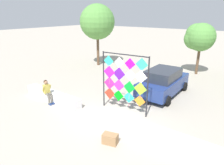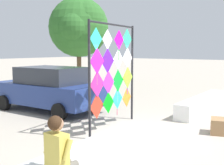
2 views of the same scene
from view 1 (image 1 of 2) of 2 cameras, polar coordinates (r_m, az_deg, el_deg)
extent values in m
plane|color=#ADA393|center=(10.60, 0.00, -9.53)|extent=(120.00, 120.00, 0.00)
cube|color=white|center=(12.84, -16.26, -3.66)|extent=(4.39, 0.55, 0.56)
cube|color=white|center=(8.53, 21.18, -16.53)|extent=(4.39, 0.55, 0.56)
cylinder|color=#232328|center=(11.22, -2.34, 0.85)|extent=(0.07, 0.07, 3.14)
cylinder|color=#232328|center=(10.08, 9.92, -1.56)|extent=(0.07, 0.07, 3.14)
cylinder|color=#232328|center=(10.19, 3.63, 7.80)|extent=(2.57, 0.30, 0.06)
cube|color=red|center=(11.30, -0.63, -3.07)|extent=(0.69, 0.08, 0.69)
cube|color=#06CF14|center=(10.99, 1.85, -3.69)|extent=(0.62, 0.07, 0.62)
cube|color=#27F1BB|center=(10.74, 4.75, -4.16)|extent=(0.62, 0.07, 0.62)
cylinder|color=#E5164E|center=(10.92, 4.71, -6.14)|extent=(0.02, 0.02, 0.20)
cube|color=orange|center=(10.51, 7.75, -5.12)|extent=(0.62, 0.07, 0.62)
cube|color=#E62385|center=(11.07, -0.68, -0.17)|extent=(0.71, 0.08, 0.71)
cube|color=#B72AE2|center=(10.78, 1.92, -0.78)|extent=(0.67, 0.07, 0.67)
cube|color=#0ADD2A|center=(10.52, 4.86, -1.36)|extent=(0.68, 0.08, 0.68)
cylinder|color=#E516C6|center=(10.72, 4.81, -3.91)|extent=(0.02, 0.02, 0.34)
cube|color=#98CF2F|center=(10.24, 7.92, -1.77)|extent=(0.70, 0.08, 0.70)
cylinder|color=#5D16E5|center=(10.41, 7.83, -4.06)|extent=(0.02, 0.02, 0.20)
cube|color=#D819CC|center=(10.88, -0.79, 2.97)|extent=(0.70, 0.08, 0.71)
cylinder|color=#16E523|center=(11.04, -0.75, 0.46)|extent=(0.02, 0.02, 0.30)
cube|color=#5314DB|center=(10.60, 2.00, 2.45)|extent=(0.71, 0.08, 0.71)
cylinder|color=#A4E516|center=(10.77, 2.00, -0.23)|extent=(0.02, 0.02, 0.35)
cube|color=white|center=(10.31, 5.18, 2.03)|extent=(0.60, 0.07, 0.61)
cylinder|color=#16E56A|center=(10.44, 5.14, -0.01)|extent=(0.02, 0.02, 0.18)
cube|color=white|center=(10.04, 8.07, 1.58)|extent=(0.67, 0.08, 0.68)
cube|color=#2FEFC7|center=(10.75, -0.96, 6.03)|extent=(0.59, 0.07, 0.59)
cube|color=white|center=(10.45, 2.06, 5.66)|extent=(0.57, 0.07, 0.57)
cylinder|color=#16E5B2|center=(10.55, 2.06, 3.60)|extent=(0.02, 0.02, 0.21)
cube|color=#F510F2|center=(10.13, 5.05, 5.20)|extent=(0.59, 0.07, 0.59)
cylinder|color=#16E519|center=(10.26, 5.00, 2.71)|extent=(0.02, 0.02, 0.33)
cube|color=#35E6A4|center=(9.90, 8.31, 5.00)|extent=(0.65, 0.07, 0.65)
cylinder|color=#E51664|center=(10.04, 8.20, 2.27)|extent=(0.02, 0.02, 0.34)
cylinder|color=#666056|center=(12.31, -17.17, -4.75)|extent=(0.11, 0.11, 0.56)
cylinder|color=#666056|center=(12.32, -17.68, -3.21)|extent=(0.32, 0.16, 0.13)
cube|color=navy|center=(12.36, -16.92, -5.83)|extent=(0.25, 0.12, 0.09)
cylinder|color=#666056|center=(12.39, -16.50, -4.53)|extent=(0.11, 0.11, 0.56)
cylinder|color=#666056|center=(12.40, -17.01, -3.00)|extent=(0.32, 0.16, 0.13)
cube|color=navy|center=(12.43, -16.25, -5.61)|extent=(0.25, 0.12, 0.09)
cube|color=gold|center=(12.38, -17.85, -1.67)|extent=(0.23, 0.37, 0.52)
sphere|color=#A37556|center=(12.25, -18.04, 0.08)|extent=(0.22, 0.22, 0.22)
sphere|color=#382314|center=(12.27, -18.09, 0.17)|extent=(0.22, 0.22, 0.22)
cylinder|color=gold|center=(12.25, -18.71, -1.74)|extent=(0.18, 0.10, 0.31)
cylinder|color=gold|center=(12.45, -16.96, -1.22)|extent=(0.18, 0.10, 0.31)
cube|color=navy|center=(13.54, 14.11, -0.46)|extent=(1.92, 4.39, 0.78)
cube|color=#282D38|center=(13.19, 14.09, 2.24)|extent=(1.67, 2.47, 0.63)
cylinder|color=black|center=(15.31, 12.96, 0.35)|extent=(0.23, 0.59, 0.58)
cylinder|color=black|center=(14.72, 19.62, -1.05)|extent=(0.23, 0.59, 0.58)
cylinder|color=black|center=(12.78, 7.48, -3.07)|extent=(0.23, 0.59, 0.58)
cylinder|color=black|center=(12.07, 15.28, -4.99)|extent=(0.23, 0.59, 0.58)
cube|color=#9E754C|center=(8.56, -0.53, -15.47)|extent=(0.68, 0.51, 0.43)
cylinder|color=brown|center=(18.91, 22.88, 5.80)|extent=(0.22, 0.22, 2.45)
sphere|color=#569342|center=(18.62, 23.64, 11.53)|extent=(2.30, 2.30, 2.30)
sphere|color=#569342|center=(18.68, 22.57, 12.36)|extent=(1.76, 1.76, 1.76)
sphere|color=#569342|center=(19.05, 23.95, 11.01)|extent=(1.21, 1.21, 1.21)
sphere|color=#569342|center=(18.75, 22.18, 11.27)|extent=(1.79, 1.79, 1.79)
cylinder|color=brown|center=(20.57, -3.95, 9.28)|extent=(0.26, 0.26, 3.21)
sphere|color=#569342|center=(20.30, -4.12, 16.55)|extent=(3.33, 3.33, 3.33)
sphere|color=#569342|center=(20.37, -5.50, 17.89)|extent=(1.74, 1.74, 1.74)
camera|label=2|loc=(13.38, -36.88, 3.59)|focal=46.86mm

